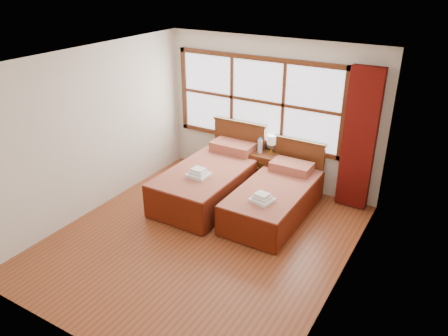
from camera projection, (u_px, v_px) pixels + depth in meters
The scene contains 15 objects.
floor at pixel (201, 239), 6.41m from camera, with size 4.50×4.50×0.00m, color brown.
ceiling at pixel (197, 61), 5.31m from camera, with size 4.50×4.50×0.00m, color white.
wall_back at pixel (270, 113), 7.61m from camera, with size 4.00×4.00×0.00m, color silver.
wall_left at pixel (92, 132), 6.78m from camera, with size 4.50×4.50×0.00m, color silver.
wall_right at pixel (347, 194), 4.94m from camera, with size 4.50×4.50×0.00m, color silver.
window at pixel (257, 101), 7.61m from camera, with size 3.16×0.06×1.56m.
curtain at pixel (359, 140), 6.82m from camera, with size 0.50×0.16×2.30m, color #590D08.
bed_left at pixel (212, 179), 7.45m from camera, with size 1.12×2.18×1.10m.
bed_right at pixel (275, 198), 6.93m from camera, with size 1.00×2.02×0.97m.
nightstand at pixel (264, 170), 7.81m from camera, with size 0.49×0.48×0.65m.
towels_left at pixel (198, 173), 6.95m from camera, with size 0.33×0.29×0.14m.
towels_right at pixel (262, 198), 6.36m from camera, with size 0.35×0.32×0.13m.
lamp at pixel (272, 140), 7.62m from camera, with size 0.16×0.16×0.31m.
bottle_near at pixel (260, 146), 7.64m from camera, with size 0.07×0.07×0.27m.
bottle_far at pixel (260, 146), 7.64m from camera, with size 0.07×0.07×0.28m.
Camera 1 is at (3.01, -4.45, 3.67)m, focal length 35.00 mm.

